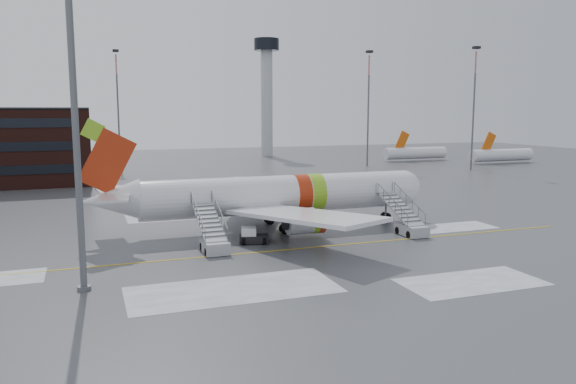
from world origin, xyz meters
name	(u,v)px	position (x,y,z in m)	size (l,w,h in m)	color
ground	(272,248)	(0.00, 0.00, 0.00)	(260.00, 260.00, 0.00)	#494C4F
airliner	(272,196)	(2.52, 7.50, 3.42)	(35.03, 32.97, 11.18)	white
airstair_fwd	(407,223)	(14.12, 0.96, 1.06)	(2.05, 7.70, 3.48)	#A7A9AE
airstair_aft	(213,238)	(-5.00, 0.96, 1.06)	(2.05, 7.70, 3.48)	#A4A7AB
pushback_tug	(252,236)	(-1.11, 2.34, 0.65)	(2.86, 2.42, 1.48)	black
light_mast_near	(73,78)	(-15.35, -6.69, 13.85)	(1.20, 1.20, 26.87)	#595B60
control_tower	(267,83)	(30.00, 95.00, 18.75)	(6.40, 6.40, 30.00)	#B2B5BA
light_mast_far_ne	(368,101)	(42.00, 62.00, 13.84)	(1.20, 1.20, 24.25)	#595B60
light_mast_far_n	(118,101)	(-8.00, 78.00, 13.84)	(1.20, 1.20, 24.25)	#595B60
light_mast_far_e	(474,100)	(58.00, 48.00, 13.84)	(1.20, 1.20, 24.25)	#595B60
distant_aircraft	(442,162)	(62.50, 64.00, 0.00)	(35.00, 18.00, 8.00)	#D8590C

